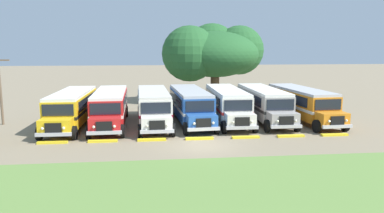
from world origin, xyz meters
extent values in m
plane|color=#84755B|center=(0.00, 0.00, 0.00)|extent=(220.00, 220.00, 0.00)
cube|color=olive|center=(0.00, -7.01, 0.00)|extent=(80.00, 8.23, 0.01)
cube|color=yellow|center=(-9.93, 7.69, 1.55)|extent=(2.62, 9.23, 2.10)
cube|color=black|center=(-9.93, 7.69, 1.38)|extent=(2.65, 9.25, 0.24)
cube|color=black|center=(-8.65, 7.97, 2.05)|extent=(0.14, 8.00, 0.80)
cube|color=black|center=(-11.19, 8.01, 2.05)|extent=(0.14, 8.00, 0.80)
cube|color=silver|center=(-9.93, 7.69, 2.71)|extent=(2.54, 9.13, 0.22)
cube|color=yellow|center=(-10.00, 2.39, 1.02)|extent=(2.22, 1.43, 1.05)
cube|color=black|center=(-10.01, 1.65, 1.05)|extent=(1.10, 0.11, 0.70)
cube|color=#B7B7BC|center=(-10.01, 1.61, 0.62)|extent=(2.40, 0.23, 0.24)
cube|color=black|center=(-9.99, 3.06, 2.05)|extent=(2.20, 0.09, 0.84)
cube|color=black|center=(-9.87, 12.31, 1.45)|extent=(0.90, 0.07, 1.30)
sphere|color=#EAE5C6|center=(-9.31, 1.59, 1.05)|extent=(0.20, 0.20, 0.20)
sphere|color=#EAE5C6|center=(-10.71, 1.61, 1.05)|extent=(0.20, 0.20, 0.20)
cylinder|color=black|center=(-8.80, 2.47, 0.50)|extent=(0.29, 1.00, 1.00)
cylinder|color=black|center=(-11.19, 2.51, 0.50)|extent=(0.29, 1.00, 1.00)
cylinder|color=black|center=(-8.69, 10.67, 0.50)|extent=(0.29, 1.00, 1.00)
cylinder|color=black|center=(-11.09, 10.70, 0.50)|extent=(0.29, 1.00, 1.00)
cube|color=red|center=(-6.83, 7.84, 1.55)|extent=(2.79, 9.28, 2.10)
cube|color=white|center=(-6.83, 7.84, 1.38)|extent=(2.82, 9.30, 0.24)
cube|color=black|center=(-5.57, 8.18, 2.05)|extent=(0.30, 8.00, 0.80)
cube|color=black|center=(-8.10, 8.10, 2.05)|extent=(0.30, 8.00, 0.80)
cube|color=silver|center=(-6.83, 7.84, 2.71)|extent=(2.71, 9.17, 0.22)
cube|color=red|center=(-6.66, 2.54, 1.02)|extent=(2.24, 1.47, 1.05)
cube|color=black|center=(-6.63, 1.80, 1.05)|extent=(1.10, 0.14, 0.70)
cube|color=#B7B7BC|center=(-6.63, 1.76, 0.62)|extent=(2.41, 0.28, 0.24)
cube|color=black|center=(-6.68, 3.21, 2.05)|extent=(2.20, 0.13, 0.84)
cube|color=white|center=(-6.97, 12.46, 1.45)|extent=(0.90, 0.09, 1.30)
sphere|color=#EAE5C6|center=(-5.93, 1.77, 1.05)|extent=(0.20, 0.20, 0.20)
sphere|color=#EAE5C6|center=(-7.33, 1.73, 1.05)|extent=(0.20, 0.20, 0.20)
cylinder|color=black|center=(-5.46, 2.68, 0.50)|extent=(0.31, 1.01, 1.00)
cylinder|color=black|center=(-7.86, 2.60, 0.50)|extent=(0.31, 1.01, 1.00)
cylinder|color=black|center=(-5.72, 10.88, 0.50)|extent=(0.31, 1.01, 1.00)
cylinder|color=black|center=(-8.12, 10.80, 0.50)|extent=(0.31, 1.01, 1.00)
cube|color=silver|center=(-3.19, 7.80, 1.55)|extent=(2.83, 9.28, 2.10)
cube|color=maroon|center=(-3.19, 7.80, 1.38)|extent=(2.86, 9.31, 0.24)
cube|color=black|center=(-1.94, 8.15, 2.05)|extent=(0.33, 8.00, 0.80)
cube|color=black|center=(-4.47, 8.05, 2.05)|extent=(0.33, 8.00, 0.80)
cube|color=beige|center=(-3.19, 7.80, 2.71)|extent=(2.75, 9.18, 0.22)
cube|color=silver|center=(-3.00, 2.50, 1.02)|extent=(2.25, 1.48, 1.05)
cube|color=black|center=(-2.98, 1.76, 1.05)|extent=(1.10, 0.14, 0.70)
cube|color=#B7B7BC|center=(-2.97, 1.72, 0.62)|extent=(2.41, 0.29, 0.24)
cube|color=black|center=(-3.03, 3.17, 2.05)|extent=(2.20, 0.14, 0.84)
cube|color=maroon|center=(-3.36, 12.42, 1.45)|extent=(0.90, 0.09, 1.30)
sphere|color=#EAE5C6|center=(-2.27, 1.74, 1.05)|extent=(0.20, 0.20, 0.20)
sphere|color=#EAE5C6|center=(-3.67, 1.69, 1.05)|extent=(0.20, 0.20, 0.20)
cylinder|color=black|center=(-1.81, 2.65, 0.50)|extent=(0.32, 1.01, 1.00)
cylinder|color=black|center=(-4.21, 2.56, 0.50)|extent=(0.32, 1.01, 1.00)
cylinder|color=black|center=(-2.10, 10.84, 0.50)|extent=(0.32, 1.01, 1.00)
cylinder|color=black|center=(-4.50, 10.76, 0.50)|extent=(0.32, 1.01, 1.00)
cube|color=#23519E|center=(0.01, 8.21, 1.55)|extent=(3.06, 9.34, 2.10)
cube|color=silver|center=(0.01, 8.21, 1.38)|extent=(3.09, 9.36, 0.24)
cube|color=black|center=(1.26, 8.59, 2.05)|extent=(0.53, 7.99, 0.80)
cube|color=black|center=(-1.27, 8.44, 2.05)|extent=(0.53, 7.99, 0.80)
cube|color=#B2B2B7|center=(0.01, 8.21, 2.71)|extent=(2.98, 9.23, 0.22)
cube|color=#23519E|center=(0.34, 2.92, 1.02)|extent=(2.28, 1.53, 1.05)
cube|color=black|center=(0.39, 2.19, 1.05)|extent=(1.10, 0.17, 0.70)
cube|color=#B7B7BC|center=(0.39, 2.15, 0.62)|extent=(2.41, 0.35, 0.24)
cube|color=black|center=(0.30, 3.59, 2.05)|extent=(2.20, 0.20, 0.84)
cube|color=silver|center=(-0.27, 12.83, 1.45)|extent=(0.90, 0.12, 1.30)
sphere|color=#EAE5C6|center=(1.09, 2.18, 1.05)|extent=(0.20, 0.20, 0.20)
sphere|color=#EAE5C6|center=(-0.31, 2.09, 1.05)|extent=(0.20, 0.20, 0.20)
cylinder|color=black|center=(1.53, 3.10, 0.50)|extent=(0.34, 1.02, 1.00)
cylinder|color=black|center=(-0.86, 2.95, 0.50)|extent=(0.34, 1.02, 1.00)
cylinder|color=black|center=(1.03, 11.28, 0.50)|extent=(0.34, 1.02, 1.00)
cylinder|color=black|center=(-1.37, 11.13, 0.50)|extent=(0.34, 1.02, 1.00)
cube|color=silver|center=(3.33, 8.36, 1.55)|extent=(2.58, 9.22, 2.10)
cube|color=red|center=(3.33, 8.36, 1.38)|extent=(2.61, 9.24, 0.24)
cube|color=black|center=(4.60, 8.65, 2.05)|extent=(0.11, 8.00, 0.80)
cube|color=black|center=(2.06, 8.67, 2.05)|extent=(0.11, 8.00, 0.80)
cube|color=silver|center=(3.33, 8.36, 2.71)|extent=(2.50, 9.12, 0.22)
cube|color=silver|center=(3.29, 3.06, 1.02)|extent=(2.21, 1.42, 1.05)
cube|color=black|center=(3.28, 2.32, 1.05)|extent=(1.10, 0.11, 0.70)
cube|color=#B7B7BC|center=(3.28, 2.28, 0.62)|extent=(2.40, 0.22, 0.24)
cube|color=black|center=(3.29, 3.73, 2.05)|extent=(2.20, 0.08, 0.84)
cube|color=red|center=(3.37, 12.98, 1.45)|extent=(0.90, 0.07, 1.30)
sphere|color=#EAE5C6|center=(3.98, 2.27, 1.05)|extent=(0.20, 0.20, 0.20)
sphere|color=#EAE5C6|center=(2.58, 2.28, 1.05)|extent=(0.20, 0.20, 0.20)
cylinder|color=black|center=(4.49, 3.15, 0.50)|extent=(0.29, 1.00, 1.00)
cylinder|color=black|center=(2.09, 3.17, 0.50)|extent=(0.29, 1.00, 1.00)
cylinder|color=black|center=(4.56, 11.35, 0.50)|extent=(0.29, 1.00, 1.00)
cylinder|color=black|center=(2.16, 11.37, 0.50)|extent=(0.29, 1.00, 1.00)
cube|color=#9E9993|center=(6.64, 8.38, 1.55)|extent=(2.51, 9.20, 2.10)
cube|color=#282828|center=(6.64, 8.38, 1.38)|extent=(2.54, 9.22, 0.24)
cube|color=black|center=(7.91, 8.68, 2.05)|extent=(0.05, 8.00, 0.80)
cube|color=black|center=(5.37, 8.68, 2.05)|extent=(0.05, 8.00, 0.80)
cube|color=silver|center=(6.64, 8.38, 2.71)|extent=(2.43, 9.10, 0.22)
cube|color=#9E9993|center=(6.65, 3.08, 1.02)|extent=(2.20, 1.40, 1.05)
cube|color=black|center=(6.65, 2.34, 1.05)|extent=(1.10, 0.10, 0.70)
cube|color=#B7B7BC|center=(6.65, 2.30, 0.62)|extent=(2.40, 0.20, 0.24)
cube|color=black|center=(6.64, 3.75, 2.05)|extent=(2.20, 0.06, 0.84)
cube|color=#282828|center=(6.63, 13.00, 1.45)|extent=(0.90, 0.06, 1.30)
sphere|color=#EAE5C6|center=(7.35, 2.29, 1.05)|extent=(0.20, 0.20, 0.20)
sphere|color=#EAE5C6|center=(5.95, 2.29, 1.05)|extent=(0.20, 0.20, 0.20)
cylinder|color=black|center=(7.84, 3.18, 0.50)|extent=(0.28, 1.00, 1.00)
cylinder|color=black|center=(5.44, 3.18, 0.50)|extent=(0.28, 1.00, 1.00)
cylinder|color=black|center=(7.83, 11.38, 0.50)|extent=(0.28, 1.00, 1.00)
cylinder|color=black|center=(5.43, 11.38, 0.50)|extent=(0.28, 1.00, 1.00)
cube|color=orange|center=(10.03, 7.98, 1.55)|extent=(3.14, 9.35, 2.10)
cube|color=white|center=(10.03, 7.98, 1.38)|extent=(3.17, 9.37, 0.24)
cube|color=black|center=(11.27, 8.37, 2.05)|extent=(0.60, 7.98, 0.80)
cube|color=black|center=(8.74, 8.19, 2.05)|extent=(0.60, 7.98, 0.80)
cube|color=#B2B2B7|center=(10.03, 7.98, 2.71)|extent=(3.05, 9.25, 0.22)
cube|color=orange|center=(10.40, 2.69, 1.02)|extent=(2.29, 1.55, 1.05)
cube|color=black|center=(10.45, 1.95, 1.05)|extent=(1.10, 0.18, 0.70)
cube|color=#B7B7BC|center=(10.45, 1.92, 0.62)|extent=(2.41, 0.37, 0.24)
cube|color=black|center=(10.35, 3.36, 2.05)|extent=(2.20, 0.21, 0.84)
cube|color=white|center=(9.70, 12.59, 1.45)|extent=(0.90, 0.12, 1.30)
sphere|color=#EAE5C6|center=(11.15, 1.95, 1.05)|extent=(0.20, 0.20, 0.20)
sphere|color=#EAE5C6|center=(9.76, 1.86, 1.05)|extent=(0.20, 0.20, 0.20)
cylinder|color=black|center=(11.59, 2.88, 0.50)|extent=(0.35, 1.02, 1.00)
cylinder|color=black|center=(9.19, 2.71, 0.50)|extent=(0.35, 1.02, 1.00)
cylinder|color=black|center=(11.02, 11.06, 0.50)|extent=(0.35, 1.02, 1.00)
cylinder|color=black|center=(8.62, 10.89, 0.50)|extent=(0.35, 1.02, 1.00)
cube|color=yellow|center=(-10.09, 1.59, 0.07)|extent=(2.00, 0.36, 0.15)
cube|color=yellow|center=(-6.73, 1.59, 0.07)|extent=(2.00, 0.36, 0.15)
cube|color=yellow|center=(-3.36, 1.59, 0.07)|extent=(2.00, 0.36, 0.15)
cube|color=yellow|center=(0.00, 1.59, 0.07)|extent=(2.00, 0.36, 0.15)
cube|color=yellow|center=(3.36, 1.59, 0.07)|extent=(2.00, 0.36, 0.15)
cube|color=yellow|center=(6.73, 1.59, 0.07)|extent=(2.00, 0.36, 0.15)
cube|color=yellow|center=(10.09, 1.59, 0.07)|extent=(2.00, 0.36, 0.15)
cylinder|color=brown|center=(4.22, 19.66, 1.81)|extent=(1.04, 1.04, 3.62)
ellipsoid|color=#235628|center=(4.22, 19.66, 5.65)|extent=(10.26, 8.78, 5.41)
sphere|color=#235628|center=(7.41, 21.01, 6.10)|extent=(5.99, 5.99, 5.99)
sphere|color=#235628|center=(1.09, 18.69, 5.73)|extent=(6.40, 6.40, 6.40)
sphere|color=#235628|center=(4.22, 22.04, 6.16)|extent=(6.48, 6.48, 6.48)
cylinder|color=brown|center=(-15.88, 8.46, 3.01)|extent=(0.20, 0.20, 6.02)
camera|label=1|loc=(-3.29, -23.59, 6.50)|focal=34.40mm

